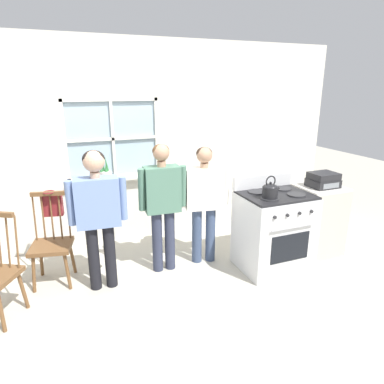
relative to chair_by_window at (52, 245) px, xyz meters
The scene contains 12 objects.
ground_plane 1.24m from the chair_by_window, 28.95° to the right, with size 16.00×16.00×0.00m, color #B2AD9E.
wall_back 1.60m from the chair_by_window, 39.32° to the left, with size 6.40×0.16×2.70m.
chair_by_window is the anchor object (origin of this frame).
person_elderly_left 0.75m from the chair_by_window, 33.26° to the right, with size 0.60×0.24×1.50m.
person_teen_center 1.31m from the chair_by_window, ahead, with size 0.55×0.23×1.50m.
person_adult_right 1.79m from the chair_by_window, ahead, with size 0.61×0.29×1.43m.
stove 2.51m from the chair_by_window, 14.30° to the right, with size 0.79×0.68×1.08m.
kettle 2.45m from the chair_by_window, 18.42° to the right, with size 0.21×0.17×0.25m.
potted_plant 1.18m from the chair_by_window, 46.06° to the left, with size 0.16×0.16×0.32m.
handbag 0.45m from the chair_by_window, 77.88° to the left, with size 0.23×0.22×0.31m.
side_counter 3.22m from the chair_by_window, ahead, with size 0.55×0.50×0.90m.
stereo 3.27m from the chair_by_window, ahead, with size 0.34×0.29×0.18m.
Camera 1 is at (-0.85, -3.15, 2.10)m, focal length 32.00 mm.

